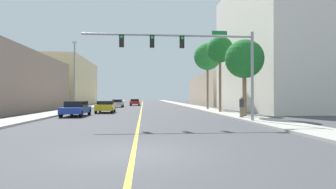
% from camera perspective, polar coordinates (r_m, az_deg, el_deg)
% --- Properties ---
extents(ground, '(192.00, 192.00, 0.00)m').
position_cam_1_polar(ground, '(51.14, -5.39, -2.51)').
color(ground, '#47474C').
extents(sidewalk_left, '(2.87, 168.00, 0.15)m').
position_cam_1_polar(sidewalk_left, '(52.01, -15.50, -2.38)').
color(sidewalk_left, '#B2ADA3').
rests_on(sidewalk_left, ground).
extents(sidewalk_right, '(2.87, 168.00, 0.15)m').
position_cam_1_polar(sidewalk_right, '(51.89, 4.74, -2.40)').
color(sidewalk_right, '#B2ADA3').
rests_on(sidewalk_right, ground).
extents(lane_marking_center, '(0.16, 144.00, 0.01)m').
position_cam_1_polar(lane_marking_center, '(51.14, -5.39, -2.51)').
color(lane_marking_center, yellow).
rests_on(lane_marking_center, ground).
extents(building_left_far, '(15.38, 25.23, 10.37)m').
position_cam_1_polar(building_left_far, '(69.75, -22.29, 2.33)').
color(building_left_far, beige).
rests_on(building_left_far, ground).
extents(building_right_near, '(11.49, 20.76, 17.31)m').
position_cam_1_polar(building_right_near, '(40.64, 21.78, 9.23)').
color(building_right_near, silver).
rests_on(building_right_near, ground).
extents(building_right_far, '(12.27, 25.45, 6.59)m').
position_cam_1_polar(building_right_far, '(63.72, 11.84, 0.87)').
color(building_right_far, tan).
rests_on(building_right_far, ground).
extents(traffic_signal_mast, '(12.06, 0.36, 6.37)m').
position_cam_1_polar(traffic_signal_mast, '(19.81, 5.54, 8.75)').
color(traffic_signal_mast, gray).
rests_on(traffic_signal_mast, sidewalk_right).
extents(street_lamp, '(0.56, 0.28, 8.52)m').
position_cam_1_polar(street_lamp, '(36.24, -18.65, 4.31)').
color(street_lamp, gray).
rests_on(street_lamp, sidewalk_left).
extents(palm_near, '(3.40, 3.40, 6.73)m').
position_cam_1_polar(palm_near, '(25.50, 15.42, 6.98)').
color(palm_near, brown).
rests_on(palm_near, sidewalk_right).
extents(palm_mid, '(2.97, 2.97, 8.54)m').
position_cam_1_polar(palm_mid, '(32.38, 10.64, 8.93)').
color(palm_mid, brown).
rests_on(palm_mid, sidewalk_right).
extents(palm_far, '(3.80, 3.80, 9.19)m').
position_cam_1_polar(palm_far, '(39.25, 8.13, 7.69)').
color(palm_far, brown).
rests_on(palm_far, sidewalk_right).
extents(car_silver, '(1.93, 4.26, 1.35)m').
position_cam_1_polar(car_silver, '(49.88, -10.29, -1.74)').
color(car_silver, '#BCBCC1').
rests_on(car_silver, ground).
extents(car_yellow, '(2.01, 4.41, 1.36)m').
position_cam_1_polar(car_yellow, '(32.68, -12.70, -2.40)').
color(car_yellow, gold).
rests_on(car_yellow, ground).
extents(car_red, '(2.02, 3.92, 1.35)m').
position_cam_1_polar(car_red, '(57.58, -6.80, -1.58)').
color(car_red, red).
rests_on(car_red, ground).
extents(car_blue, '(2.03, 4.57, 1.41)m').
position_cam_1_polar(car_blue, '(27.56, -18.36, -2.73)').
color(car_blue, '#1E389E').
rests_on(car_blue, ground).
extents(pedestrian, '(0.38, 0.38, 1.72)m').
position_cam_1_polar(pedestrian, '(23.75, 14.90, -2.44)').
color(pedestrian, '#726651').
rests_on(pedestrian, sidewalk_right).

